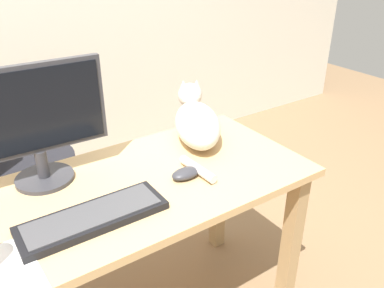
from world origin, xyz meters
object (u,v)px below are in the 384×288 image
monitor (34,121)px  cat (196,121)px  computer_mouse (186,173)px  office_chair (22,184)px  keyboard (93,217)px

monitor → cat: (0.63, -0.03, -0.15)m
monitor → cat: size_ratio=0.87×
computer_mouse → cat: bearing=48.5°
office_chair → cat: office_chair is taller
computer_mouse → keyboard: bearing=-172.6°
office_chair → computer_mouse: 0.99m
cat → computer_mouse: (-0.21, -0.24, -0.06)m
monitor → cat: 0.64m
keyboard → computer_mouse: bearing=7.4°
monitor → computer_mouse: bearing=-32.4°
keyboard → computer_mouse: 0.37m
office_chair → cat: size_ratio=1.69×
office_chair → monitor: monitor is taller
cat → office_chair: bearing=137.1°
office_chair → monitor: (0.01, -0.56, 0.54)m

